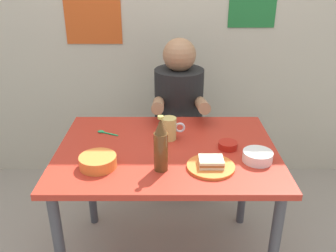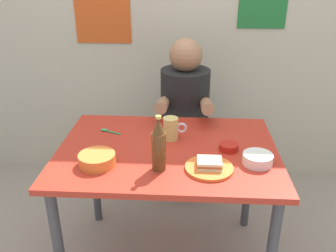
{
  "view_description": "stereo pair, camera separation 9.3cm",
  "coord_description": "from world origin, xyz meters",
  "px_view_note": "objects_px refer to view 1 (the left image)",
  "views": [
    {
      "loc": [
        0.01,
        -1.6,
        1.6
      ],
      "look_at": [
        0.0,
        0.05,
        0.84
      ],
      "focal_mm": 38.55,
      "sensor_mm": 36.0,
      "label": 1
    },
    {
      "loc": [
        0.1,
        -1.6,
        1.6
      ],
      "look_at": [
        0.0,
        0.05,
        0.84
      ],
      "focal_mm": 38.55,
      "sensor_mm": 36.0,
      "label": 2
    }
  ],
  "objects_px": {
    "beer_bottle": "(162,146)",
    "sandwich": "(212,162)",
    "dining_table": "(168,164)",
    "beer_mug": "(170,128)",
    "soup_bowl_orange": "(99,161)",
    "plate_orange": "(212,167)",
    "stool": "(179,155)",
    "person_seated": "(180,100)"
  },
  "relations": [
    {
      "from": "beer_bottle",
      "to": "soup_bowl_orange",
      "type": "height_order",
      "value": "beer_bottle"
    },
    {
      "from": "plate_orange",
      "to": "dining_table",
      "type": "bearing_deg",
      "value": 136.44
    },
    {
      "from": "beer_mug",
      "to": "sandwich",
      "type": "bearing_deg",
      "value": -57.63
    },
    {
      "from": "dining_table",
      "to": "soup_bowl_orange",
      "type": "relative_size",
      "value": 6.47
    },
    {
      "from": "beer_mug",
      "to": "beer_bottle",
      "type": "xyz_separation_m",
      "value": [
        -0.04,
        -0.31,
        0.06
      ]
    },
    {
      "from": "soup_bowl_orange",
      "to": "person_seated",
      "type": "bearing_deg",
      "value": 63.93
    },
    {
      "from": "sandwich",
      "to": "beer_mug",
      "type": "bearing_deg",
      "value": 122.37
    },
    {
      "from": "stool",
      "to": "beer_mug",
      "type": "bearing_deg",
      "value": -97.02
    },
    {
      "from": "dining_table",
      "to": "plate_orange",
      "type": "distance_m",
      "value": 0.29
    },
    {
      "from": "plate_orange",
      "to": "beer_bottle",
      "type": "xyz_separation_m",
      "value": [
        -0.23,
        -0.01,
        0.11
      ]
    },
    {
      "from": "person_seated",
      "to": "sandwich",
      "type": "distance_m",
      "value": 0.82
    },
    {
      "from": "plate_orange",
      "to": "soup_bowl_orange",
      "type": "bearing_deg",
      "value": 178.86
    },
    {
      "from": "dining_table",
      "to": "sandwich",
      "type": "height_order",
      "value": "sandwich"
    },
    {
      "from": "beer_mug",
      "to": "stool",
      "type": "bearing_deg",
      "value": 82.98
    },
    {
      "from": "beer_bottle",
      "to": "soup_bowl_orange",
      "type": "distance_m",
      "value": 0.3
    },
    {
      "from": "stool",
      "to": "soup_bowl_orange",
      "type": "height_order",
      "value": "soup_bowl_orange"
    },
    {
      "from": "dining_table",
      "to": "plate_orange",
      "type": "relative_size",
      "value": 5.0
    },
    {
      "from": "plate_orange",
      "to": "sandwich",
      "type": "distance_m",
      "value": 0.02
    },
    {
      "from": "person_seated",
      "to": "sandwich",
      "type": "relative_size",
      "value": 6.54
    },
    {
      "from": "stool",
      "to": "beer_mug",
      "type": "xyz_separation_m",
      "value": [
        -0.06,
        -0.52,
        0.45
      ]
    },
    {
      "from": "stool",
      "to": "soup_bowl_orange",
      "type": "bearing_deg",
      "value": -115.75
    },
    {
      "from": "stool",
      "to": "dining_table",
      "type": "bearing_deg",
      "value": -97.01
    },
    {
      "from": "stool",
      "to": "person_seated",
      "type": "bearing_deg",
      "value": -90.0
    },
    {
      "from": "dining_table",
      "to": "beer_bottle",
      "type": "distance_m",
      "value": 0.29
    },
    {
      "from": "stool",
      "to": "beer_bottle",
      "type": "relative_size",
      "value": 1.72
    },
    {
      "from": "stool",
      "to": "soup_bowl_orange",
      "type": "distance_m",
      "value": 0.99
    },
    {
      "from": "plate_orange",
      "to": "beer_mug",
      "type": "bearing_deg",
      "value": 122.37
    },
    {
      "from": "beer_mug",
      "to": "soup_bowl_orange",
      "type": "xyz_separation_m",
      "value": [
        -0.33,
        -0.29,
        -0.03
      ]
    },
    {
      "from": "beer_mug",
      "to": "person_seated",
      "type": "bearing_deg",
      "value": 82.83
    },
    {
      "from": "beer_bottle",
      "to": "sandwich",
      "type": "bearing_deg",
      "value": 2.8
    },
    {
      "from": "soup_bowl_orange",
      "to": "beer_bottle",
      "type": "bearing_deg",
      "value": -4.23
    },
    {
      "from": "stool",
      "to": "person_seated",
      "type": "relative_size",
      "value": 0.63
    },
    {
      "from": "plate_orange",
      "to": "sandwich",
      "type": "xyz_separation_m",
      "value": [
        -0.0,
        0.0,
        0.02
      ]
    },
    {
      "from": "person_seated",
      "to": "beer_bottle",
      "type": "bearing_deg",
      "value": -97.16
    },
    {
      "from": "person_seated",
      "to": "beer_mug",
      "type": "bearing_deg",
      "value": -97.17
    },
    {
      "from": "stool",
      "to": "beer_bottle",
      "type": "distance_m",
      "value": 0.98
    },
    {
      "from": "soup_bowl_orange",
      "to": "sandwich",
      "type": "bearing_deg",
      "value": -1.14
    },
    {
      "from": "dining_table",
      "to": "beer_bottle",
      "type": "bearing_deg",
      "value": -97.24
    },
    {
      "from": "beer_mug",
      "to": "soup_bowl_orange",
      "type": "bearing_deg",
      "value": -138.77
    },
    {
      "from": "stool",
      "to": "plate_orange",
      "type": "xyz_separation_m",
      "value": [
        0.12,
        -0.82,
        0.4
      ]
    },
    {
      "from": "stool",
      "to": "beer_mug",
      "type": "relative_size",
      "value": 3.57
    },
    {
      "from": "sandwich",
      "to": "soup_bowl_orange",
      "type": "height_order",
      "value": "soup_bowl_orange"
    }
  ]
}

